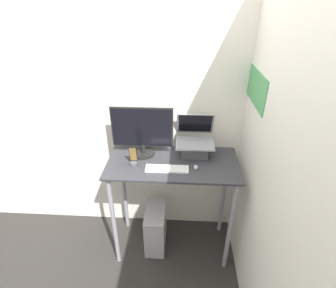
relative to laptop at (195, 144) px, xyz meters
name	(u,v)px	position (x,y,z in m)	size (l,w,h in m)	color
ground_plane	(171,267)	(-0.19, -0.43, -1.15)	(12.00, 12.00, 0.00)	#2D2B28
wall_back	(175,119)	(-0.19, 0.21, 0.15)	(6.00, 0.05, 2.60)	silver
wall_side_right	(263,158)	(0.47, -0.43, 0.15)	(0.06, 6.00, 2.60)	silver
desk	(173,180)	(-0.19, -0.15, -0.29)	(1.14, 0.56, 1.05)	#333338
laptop	(195,144)	(0.00, 0.00, 0.00)	(0.34, 0.33, 0.35)	#4C4C51
monitor	(142,132)	(-0.46, -0.03, 0.12)	(0.54, 0.21, 0.45)	black
keyboard	(167,169)	(-0.23, -0.27, -0.09)	(0.36, 0.10, 0.02)	white
mouse	(196,167)	(0.01, -0.24, -0.08)	(0.04, 0.06, 0.03)	#99999E
cell_phone	(133,159)	(-0.52, -0.21, -0.04)	(0.06, 0.07, 0.18)	#4C4C51
computer_tower	(156,228)	(-0.36, -0.16, -0.91)	(0.19, 0.38, 0.48)	silver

